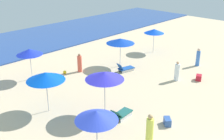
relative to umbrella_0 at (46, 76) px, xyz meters
name	(u,v)px	position (x,y,z in m)	size (l,w,h in m)	color
umbrella_0	(46,76)	(0.00, 0.00, 0.00)	(2.24, 2.24, 2.49)	silver
umbrella_1	(96,116)	(-0.90, -5.18, -0.03)	(1.92, 1.92, 2.44)	silver
umbrella_3	(29,52)	(1.87, 4.86, -0.07)	(1.91, 1.91, 2.40)	silver
umbrella_4	(154,31)	(13.61, 2.17, -0.17)	(1.91, 1.91, 2.28)	silver
umbrella_5	(120,41)	(8.48, 1.88, -0.02)	(2.34, 2.34, 2.43)	silver
lounge_chair_5_0	(125,68)	(7.90, 0.82, -1.99)	(1.52, 0.91, 0.74)	silver
umbrella_6	(105,76)	(2.05, -2.73, 0.22)	(2.20, 2.20, 2.69)	silver
lounge_chair_6_0	(121,114)	(2.39, -3.72, -1.96)	(1.44, 0.73, 0.72)	silver
beachgoer_0	(150,131)	(1.49, -6.34, -1.45)	(0.48, 0.48, 1.71)	#E8F059
beachgoer_1	(177,72)	(9.20, -3.15, -1.56)	(0.50, 0.50, 1.50)	white
beachgoer_2	(198,58)	(13.11, -2.79, -1.51)	(0.42, 0.42, 1.54)	#447AD7
beachgoer_3	(80,63)	(5.35, 3.42, -1.55)	(0.47, 0.47, 1.52)	#E75A44
beach_ball_0	(65,72)	(4.21, 3.94, -2.11)	(0.28, 0.28, 0.28)	yellow
cooler_box_1	(199,78)	(10.39, -4.34, -2.04)	(0.52, 0.40, 0.42)	red
cooler_box_2	(167,121)	(3.63, -5.99, -2.05)	(0.58, 0.34, 0.40)	#3157A7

